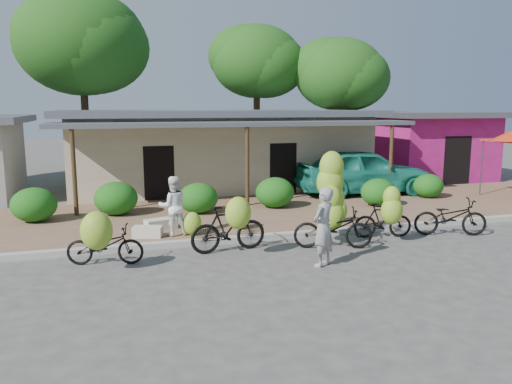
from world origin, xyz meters
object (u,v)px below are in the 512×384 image
tree_far_center (77,41)px  bystander (173,206)px  sack_far (148,232)px  bike_left (230,226)px  sack_near (161,224)px  bike_far_right (450,217)px  teal_van (363,171)px  bike_center (332,210)px  bike_far_left (103,242)px  bike_right (386,216)px  vendor (323,227)px  tree_near_right (335,72)px  tree_center_right (253,60)px

tree_far_center → bystander: 14.81m
tree_far_center → sack_far: tree_far_center is taller
bike_left → sack_near: 2.77m
bike_far_right → teal_van: 6.08m
bike_center → sack_near: (-4.03, 2.47, -0.66)m
bike_far_left → bystander: (1.79, 1.85, 0.34)m
bike_right → vendor: bearing=134.4°
tree_near_right → vendor: 17.38m
teal_van → bike_right: bearing=160.1°
bike_right → bike_far_right: (1.94, -0.13, -0.12)m
sack_far → bike_far_left: bearing=-120.6°
tree_near_right → sack_far: tree_near_right is taller
bike_far_left → bystander: bystander is taller
tree_center_right → bike_center: size_ratio=3.31×
teal_van → sack_far: bearing=119.9°
bike_far_left → vendor: vendor is taller
sack_far → vendor: 4.82m
bike_left → bike_right: 4.24m
bike_far_left → sack_far: (1.11, 1.87, -0.31)m
tree_center_right → sack_near: bearing=-116.6°
bike_left → teal_van: 9.01m
tree_near_right → tree_far_center: bearing=173.4°
bike_far_left → teal_van: teal_van is taller
tree_far_center → sack_near: bearing=-79.1°
tree_far_center → bike_left: bearing=-75.6°
tree_far_center → sack_near: tree_far_center is taller
tree_near_right → bike_right: bearing=-110.0°
vendor → bike_center: bearing=-157.4°
bike_center → sack_far: 4.82m
sack_near → sack_far: bearing=-119.9°
bike_far_right → sack_far: bike_far_right is taller
sack_far → vendor: bearing=-42.0°
bike_far_right → bike_center: bearing=109.6°
tree_center_right → tree_near_right: 4.53m
bike_right → bike_far_right: bearing=-81.3°
bike_right → sack_far: size_ratio=2.19×
bystander → sack_far: bearing=-2.5°
bike_center → sack_near: 4.77m
tree_far_center → vendor: size_ratio=5.10×
bike_right → vendor: (-2.52, -1.57, 0.25)m
tree_near_right → teal_van: tree_near_right is taller
tree_near_right → bike_far_right: 14.76m
tree_center_right → bike_far_left: tree_center_right is taller
tree_near_right → bike_far_left: (-12.09, -13.75, -4.73)m
bike_far_right → teal_van: (0.63, 6.02, 0.50)m
tree_center_right → tree_far_center: bearing=-176.8°
bike_far_left → bike_right: bike_right is taller
tree_near_right → bike_far_right: (-2.98, -13.64, -4.79)m
bike_right → bystander: size_ratio=1.03×
sack_far → vendor: vendor is taller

